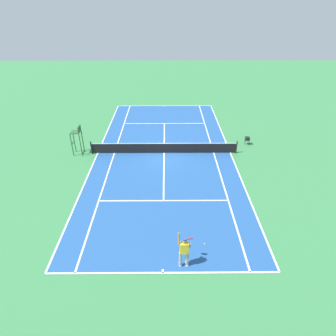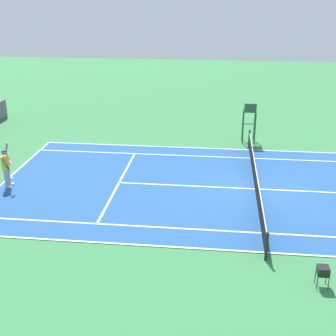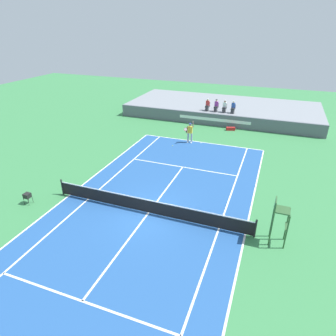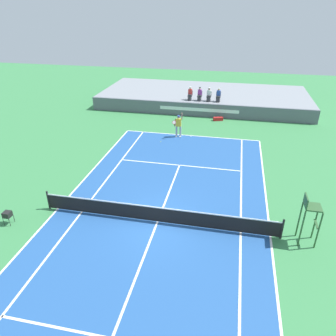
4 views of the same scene
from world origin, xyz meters
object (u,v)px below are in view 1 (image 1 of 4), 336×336
Objects in this scene: umpire_chair at (77,136)px; ball_hopper at (247,138)px; tennis_player at (184,251)px; tennis_ball at (205,244)px.

umpire_chair is 3.49× the size of ball_hopper.
umpire_chair is at bearing -55.27° from tennis_player.
umpire_chair is at bearing -47.96° from tennis_ball.
ball_hopper is at bearing -113.33° from tennis_ball.
ball_hopper is at bearing -173.51° from umpire_chair.
tennis_player is 2.98× the size of ball_hopper.
umpire_chair is (7.94, -11.46, 0.56)m from tennis_player.
tennis_player reaches higher than ball_hopper.
tennis_player is 0.85× the size of umpire_chair.
ball_hopper is at bearing -115.47° from tennis_player.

